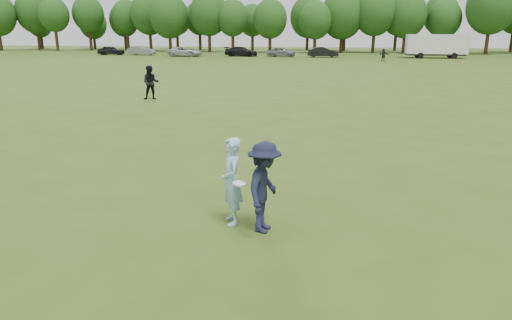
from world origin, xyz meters
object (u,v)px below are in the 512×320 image
object	(u,v)px
car_b	(142,50)
cargo_trailer	(436,45)
player_far_a	(151,83)
player_far_d	(384,55)
defender	(264,187)
car_e	(281,52)
thrower	(232,181)
car_c	(185,52)
car_d	(241,51)
car_f	(323,52)
field_cone	(462,62)
car_a	(111,50)

from	to	relation	value
car_b	cargo_trailer	size ratio (longest dim) A/B	0.47
car_b	cargo_trailer	world-z (taller)	cargo_trailer
player_far_a	player_far_d	size ratio (longest dim) A/B	1.21
defender	car_e	distance (m)	59.90
car_e	cargo_trailer	xyz separation A→B (m)	(21.53, 0.56, 1.07)
defender	car_b	bearing A→B (deg)	33.58
thrower	car_e	bearing A→B (deg)	162.84
defender	car_c	xyz separation A→B (m)	(-20.54, 58.52, -0.19)
car_d	car_e	xyz separation A→B (m)	(6.05, -0.55, -0.00)
car_f	car_e	bearing A→B (deg)	86.32
thrower	field_cone	size ratio (longest dim) A/B	5.91
player_far_d	car_b	size ratio (longest dim) A/B	0.36
thrower	player_far_a	size ratio (longest dim) A/B	0.94
player_far_a	car_e	world-z (taller)	player_far_a
player_far_a	player_far_d	world-z (taller)	player_far_a
car_d	field_cone	bearing A→B (deg)	-104.89
car_f	car_d	bearing A→B (deg)	84.26
car_a	car_f	xyz separation A→B (m)	(33.00, -1.19, 0.02)
car_d	car_e	distance (m)	6.07
player_far_a	player_far_d	bearing A→B (deg)	50.12
car_e	field_cone	bearing A→B (deg)	-110.14
thrower	car_f	size ratio (longest dim) A/B	0.40
player_far_a	car_d	size ratio (longest dim) A/B	0.39
car_e	car_f	size ratio (longest dim) A/B	0.94
defender	car_a	bearing A→B (deg)	37.37
player_far_d	car_f	size ratio (longest dim) A/B	0.35
thrower	car_c	bearing A→B (deg)	176.23
thrower	player_far_a	xyz separation A→B (m)	(-8.13, 15.99, 0.06)
car_d	car_a	bearing A→B (deg)	94.29
field_cone	cargo_trailer	distance (m)	10.85
car_e	defender	bearing A→B (deg)	-169.69
field_cone	cargo_trailer	bearing A→B (deg)	94.38
player_far_d	field_cone	bearing A→B (deg)	-51.88
car_a	car_b	size ratio (longest dim) A/B	0.96
field_cone	car_b	bearing A→B (deg)	165.50
thrower	car_a	xyz separation A→B (m)	(-32.59, 60.37, -0.19)
defender	car_a	world-z (taller)	defender
car_f	cargo_trailer	bearing A→B (deg)	-90.11
car_c	car_e	xyz separation A→B (m)	(14.21, 1.05, -0.00)
player_far_d	car_c	xyz separation A→B (m)	(-27.95, 6.15, -0.07)
car_a	field_cone	world-z (taller)	car_a
player_far_d	car_f	world-z (taller)	player_far_d
defender	field_cone	world-z (taller)	defender
thrower	car_a	distance (m)	68.61
player_far_a	car_c	bearing A→B (deg)	89.81
defender	cargo_trailer	distance (m)	62.02
car_c	car_e	distance (m)	14.25
car_d	thrower	bearing A→B (deg)	-163.23
car_a	field_cone	distance (m)	50.57
player_far_a	car_f	bearing A→B (deg)	63.15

